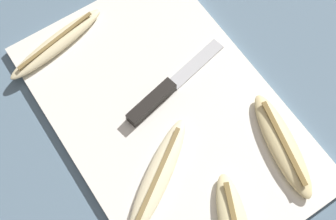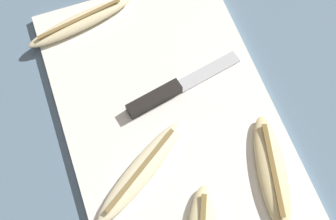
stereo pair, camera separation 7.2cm
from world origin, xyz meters
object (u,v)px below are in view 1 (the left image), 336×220
(banana_bright_far, at_px, (158,176))
(knife, at_px, (160,95))
(banana_cream_curved, at_px, (57,43))
(banana_mellow_near, at_px, (282,145))

(banana_bright_far, bearing_deg, knife, 145.52)
(knife, relative_size, banana_cream_curved, 1.06)
(banana_bright_far, xyz_separation_m, banana_mellow_near, (0.06, 0.18, 0.00))
(knife, xyz_separation_m, banana_cream_curved, (-0.17, -0.09, 0.00))
(knife, height_order, banana_mellow_near, banana_mellow_near)
(banana_bright_far, bearing_deg, banana_mellow_near, 70.61)
(knife, distance_m, banana_cream_curved, 0.19)
(banana_bright_far, height_order, banana_mellow_near, banana_mellow_near)
(banana_mellow_near, height_order, banana_cream_curved, banana_mellow_near)
(banana_bright_far, distance_m, banana_cream_curved, 0.28)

